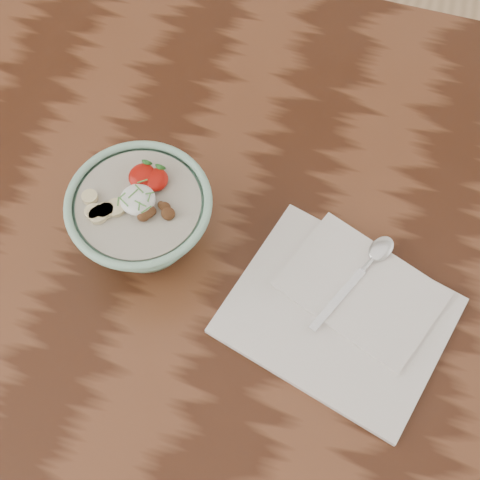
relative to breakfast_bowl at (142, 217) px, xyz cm
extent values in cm
cube|color=#381A0E|center=(-4.69, 6.93, -8.02)|extent=(160.00, 90.00, 4.00)
cylinder|color=#8BBBA1|center=(0.01, -0.02, -5.46)|extent=(7.86, 7.86, 1.12)
torus|color=#8BBBA1|center=(0.01, -0.02, 3.71)|extent=(17.87, 17.87, 1.03)
cylinder|color=beige|center=(0.01, -0.02, 3.15)|extent=(15.16, 15.16, 0.94)
ellipsoid|color=white|center=(0.06, 0.01, 4.44)|extent=(4.26, 4.26, 2.34)
ellipsoid|color=#A20E07|center=(-0.57, 3.18, 4.52)|extent=(3.26, 3.59, 1.79)
cone|color=#286623|center=(-0.57, 4.65, 4.82)|extent=(1.40, 1.03, 1.52)
ellipsoid|color=#A20E07|center=(1.19, 3.23, 4.43)|extent=(2.94, 3.24, 1.62)
cone|color=#286623|center=(1.19, 4.56, 4.73)|extent=(1.40, 1.03, 1.52)
cylinder|color=beige|center=(-2.17, -1.56, 4.02)|extent=(2.30, 2.30, 0.70)
cylinder|color=beige|center=(-3.16, -2.26, 4.02)|extent=(1.89, 1.89, 0.70)
cylinder|color=beige|center=(-3.81, -3.16, 4.02)|extent=(2.16, 2.16, 0.70)
cylinder|color=beige|center=(-3.41, -2.42, 4.02)|extent=(2.03, 2.03, 0.70)
cylinder|color=beige|center=(-4.51, -2.89, 4.02)|extent=(2.08, 2.08, 0.70)
cylinder|color=beige|center=(-5.73, -1.11, 4.02)|extent=(1.91, 1.91, 0.70)
ellipsoid|color=brown|center=(4.08, -0.63, 4.20)|extent=(2.42, 2.39, 1.17)
ellipsoid|color=brown|center=(1.41, -1.76, 4.17)|extent=(2.13, 2.14, 1.04)
ellipsoid|color=brown|center=(1.84, -0.87, 4.24)|extent=(2.04, 1.74, 0.97)
ellipsoid|color=brown|center=(2.89, 0.29, 4.02)|extent=(1.44, 1.44, 0.83)
ellipsoid|color=brown|center=(1.76, -0.89, 4.17)|extent=(2.08, 2.07, 0.95)
ellipsoid|color=brown|center=(1.60, -1.21, 4.25)|extent=(2.33, 2.27, 0.92)
ellipsoid|color=brown|center=(3.35, 0.17, 4.15)|extent=(1.67, 1.42, 0.83)
cylinder|color=#498237|center=(1.50, 0.64, 5.62)|extent=(0.99, 0.65, 0.22)
cylinder|color=#498237|center=(0.93, -1.41, 5.62)|extent=(0.47, 1.14, 0.22)
cylinder|color=#498237|center=(0.10, 0.84, 5.62)|extent=(1.39, 0.92, 0.23)
cylinder|color=#498237|center=(0.07, 1.92, 5.62)|extent=(1.14, 0.92, 0.22)
cylinder|color=#498237|center=(-1.01, -1.36, 5.62)|extent=(1.48, 0.96, 0.24)
cylinder|color=#498237|center=(-1.65, -1.49, 5.62)|extent=(0.50, 1.16, 0.22)
cylinder|color=#498237|center=(-0.36, 0.02, 5.62)|extent=(0.81, 1.48, 0.23)
cylinder|color=#498237|center=(-1.47, -0.61, 5.62)|extent=(0.60, 0.99, 0.21)
cylinder|color=#498237|center=(1.62, 0.08, 5.62)|extent=(0.33, 1.21, 0.22)
cylinder|color=#498237|center=(1.87, -1.56, 5.62)|extent=(0.96, 1.29, 0.23)
cylinder|color=#498237|center=(0.94, -1.01, 5.62)|extent=(1.59, 0.53, 0.24)
cube|color=white|center=(26.55, -3.44, -5.52)|extent=(30.55, 27.03, 1.00)
cube|color=white|center=(28.55, 0.56, -4.72)|extent=(22.39, 18.96, 0.60)
cube|color=silver|center=(26.00, -1.87, -4.26)|extent=(5.19, 9.91, 0.32)
cylinder|color=silver|center=(28.70, 4.12, -4.10)|extent=(1.69, 2.74, 0.63)
ellipsoid|color=silver|center=(29.77, 6.50, -3.99)|extent=(4.24, 4.93, 0.86)
camera|label=1|loc=(23.24, -34.80, 73.05)|focal=50.00mm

